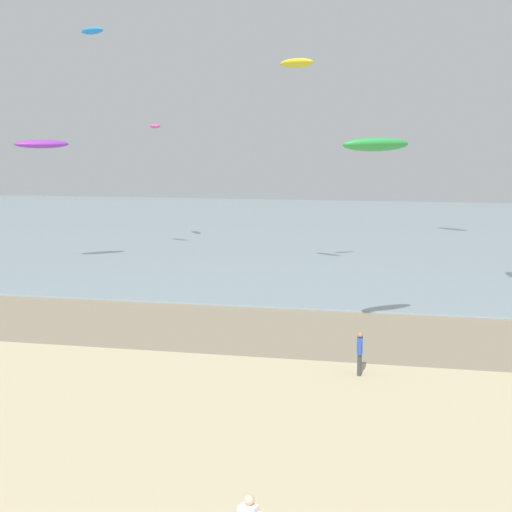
# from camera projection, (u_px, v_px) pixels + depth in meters

# --- Properties ---
(wet_sand_strip) EXTENTS (120.00, 8.57, 0.01)m
(wet_sand_strip) POSITION_uv_depth(u_px,v_px,m) (237.00, 328.00, 33.07)
(wet_sand_strip) COLOR gray
(wet_sand_strip) RESTS_ON ground
(sea) EXTENTS (160.00, 70.00, 0.10)m
(sea) POSITION_uv_depth(u_px,v_px,m) (320.00, 229.00, 71.09)
(sea) COLOR #7F939E
(sea) RESTS_ON ground
(person_nearest_camera) EXTENTS (0.24, 0.57, 1.71)m
(person_nearest_camera) POSITION_uv_depth(u_px,v_px,m) (360.00, 352.00, 26.25)
(person_nearest_camera) COLOR #383842
(person_nearest_camera) RESTS_ON ground
(kite_aloft_1) EXTENTS (2.57, 1.97, 0.71)m
(kite_aloft_1) POSITION_uv_depth(u_px,v_px,m) (296.00, 63.00, 40.41)
(kite_aloft_1) COLOR yellow
(kite_aloft_4) EXTENTS (2.27, 1.67, 0.58)m
(kite_aloft_4) POSITION_uv_depth(u_px,v_px,m) (92.00, 31.00, 45.82)
(kite_aloft_4) COLOR #2384D1
(kite_aloft_6) EXTENTS (3.21, 2.83, 0.79)m
(kite_aloft_6) POSITION_uv_depth(u_px,v_px,m) (376.00, 144.00, 27.71)
(kite_aloft_6) COLOR green
(kite_aloft_7) EXTENTS (1.85, 2.42, 0.41)m
(kite_aloft_7) POSITION_uv_depth(u_px,v_px,m) (155.00, 126.00, 57.05)
(kite_aloft_7) COLOR #E54C99
(kite_aloft_8) EXTENTS (3.61, 3.01, 0.59)m
(kite_aloft_8) POSITION_uv_depth(u_px,v_px,m) (42.00, 144.00, 46.20)
(kite_aloft_8) COLOR purple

